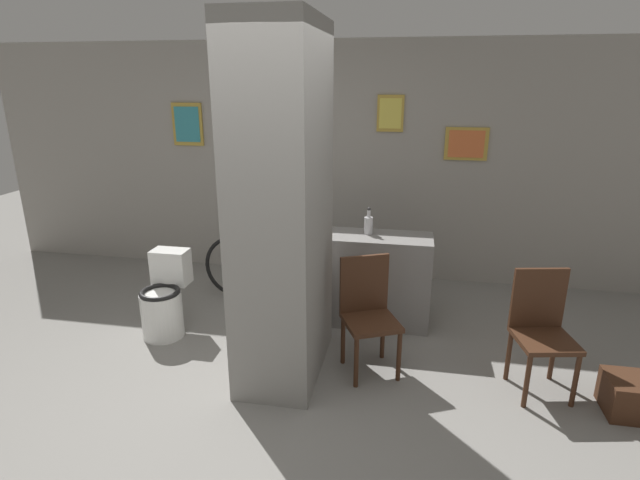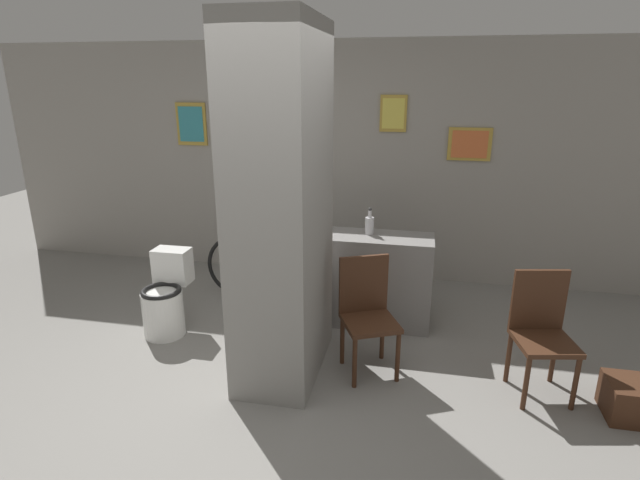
# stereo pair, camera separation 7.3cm
# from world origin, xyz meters

# --- Properties ---
(ground_plane) EXTENTS (14.00, 14.00, 0.00)m
(ground_plane) POSITION_xyz_m (0.00, 0.00, 0.00)
(ground_plane) COLOR gray
(wall_back) EXTENTS (8.00, 0.09, 2.60)m
(wall_back) POSITION_xyz_m (0.00, 2.63, 1.30)
(wall_back) COLOR gray
(wall_back) RESTS_ON ground_plane
(pillar_center) EXTENTS (0.60, 1.04, 2.60)m
(pillar_center) POSITION_xyz_m (0.06, 0.52, 1.30)
(pillar_center) COLOR gray
(pillar_center) RESTS_ON ground_plane
(counter_shelf) EXTENTS (1.31, 0.44, 0.85)m
(counter_shelf) POSITION_xyz_m (0.53, 1.44, 0.43)
(counter_shelf) COLOR gray
(counter_shelf) RESTS_ON ground_plane
(toilet) EXTENTS (0.36, 0.52, 0.73)m
(toilet) POSITION_xyz_m (-1.15, 0.86, 0.32)
(toilet) COLOR white
(toilet) RESTS_ON ground_plane
(chair_near_pillar) EXTENTS (0.52, 0.52, 0.91)m
(chair_near_pillar) POSITION_xyz_m (0.69, 0.64, 0.49)
(chair_near_pillar) COLOR #422616
(chair_near_pillar) RESTS_ON ground_plane
(chair_by_doorway) EXTENTS (0.46, 0.46, 0.91)m
(chair_by_doorway) POSITION_xyz_m (1.95, 0.60, 0.49)
(chair_by_doorway) COLOR #422616
(chair_by_doorway) RESTS_ON ground_plane
(bicycle) EXTENTS (1.58, 0.42, 0.73)m
(bicycle) POSITION_xyz_m (-0.33, 1.72, 0.35)
(bicycle) COLOR black
(bicycle) RESTS_ON ground_plane
(bottle_tall) EXTENTS (0.08, 0.08, 0.25)m
(bottle_tall) POSITION_xyz_m (0.60, 1.48, 0.94)
(bottle_tall) COLOR silver
(bottle_tall) RESTS_ON counter_shelf
(floor_crate) EXTENTS (0.33, 0.33, 0.26)m
(floor_crate) POSITION_xyz_m (2.52, 0.39, 0.13)
(floor_crate) COLOR #422616
(floor_crate) RESTS_ON ground_plane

